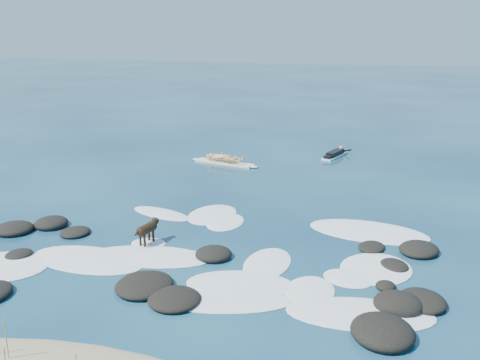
# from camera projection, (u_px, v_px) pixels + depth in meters

# --- Properties ---
(ground) EXTENTS (160.00, 160.00, 0.00)m
(ground) POSITION_uv_depth(u_px,v_px,m) (195.00, 240.00, 16.92)
(ground) COLOR #0A2642
(ground) RESTS_ON ground
(reef_rocks) EXTENTS (14.44, 7.11, 0.52)m
(reef_rocks) POSITION_uv_depth(u_px,v_px,m) (215.00, 274.00, 14.45)
(reef_rocks) COLOR black
(reef_rocks) RESTS_ON ground
(breaking_foam) EXTENTS (13.97, 8.52, 0.12)m
(breaking_foam) POSITION_uv_depth(u_px,v_px,m) (220.00, 259.00, 15.57)
(breaking_foam) COLOR white
(breaking_foam) RESTS_ON ground
(standing_surfer_rig) EXTENTS (3.60, 1.25, 2.06)m
(standing_surfer_rig) POSITION_uv_depth(u_px,v_px,m) (224.00, 148.00, 25.95)
(standing_surfer_rig) COLOR #F3EDC2
(standing_surfer_rig) RESTS_ON ground
(paddling_surfer_rig) EXTENTS (1.42, 2.46, 0.43)m
(paddling_surfer_rig) POSITION_uv_depth(u_px,v_px,m) (335.00, 154.00, 27.61)
(paddling_surfer_rig) COLOR white
(paddling_surfer_rig) RESTS_ON ground
(dog) EXTENTS (0.49, 1.24, 0.79)m
(dog) POSITION_uv_depth(u_px,v_px,m) (148.00, 229.00, 16.48)
(dog) COLOR black
(dog) RESTS_ON ground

